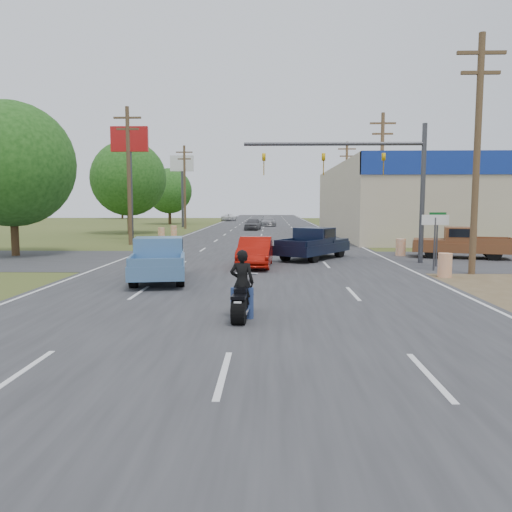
{
  "coord_description": "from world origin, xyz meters",
  "views": [
    {
      "loc": [
        0.81,
        -8.5,
        3.0
      ],
      "look_at": [
        0.36,
        7.8,
        1.3
      ],
      "focal_mm": 35.0,
      "sensor_mm": 36.0,
      "label": 1
    }
  ],
  "objects_px": {
    "blue_pickup": "(159,259)",
    "distant_car_grey": "(253,224)",
    "motorcycle": "(242,301)",
    "rider": "(242,286)",
    "distant_car_white": "(229,217)",
    "red_convertible": "(255,252)",
    "navy_pickup": "(314,243)",
    "distant_car_silver": "(268,221)",
    "brown_pickup": "(459,243)"
  },
  "relations": [
    {
      "from": "blue_pickup",
      "to": "red_convertible",
      "type": "bearing_deg",
      "value": 39.84
    },
    {
      "from": "red_convertible",
      "to": "distant_car_white",
      "type": "height_order",
      "value": "red_convertible"
    },
    {
      "from": "rider",
      "to": "distant_car_white",
      "type": "distance_m",
      "value": 76.68
    },
    {
      "from": "distant_car_grey",
      "to": "motorcycle",
      "type": "bearing_deg",
      "value": -83.23
    },
    {
      "from": "motorcycle",
      "to": "distant_car_white",
      "type": "relative_size",
      "value": 0.5
    },
    {
      "from": "blue_pickup",
      "to": "navy_pickup",
      "type": "relative_size",
      "value": 0.99
    },
    {
      "from": "brown_pickup",
      "to": "distant_car_silver",
      "type": "distance_m",
      "value": 41.87
    },
    {
      "from": "rider",
      "to": "blue_pickup",
      "type": "xyz_separation_m",
      "value": [
        -3.63,
        6.54,
        -0.0
      ]
    },
    {
      "from": "distant_car_grey",
      "to": "distant_car_white",
      "type": "height_order",
      "value": "distant_car_grey"
    },
    {
      "from": "red_convertible",
      "to": "brown_pickup",
      "type": "distance_m",
      "value": 12.01
    },
    {
      "from": "motorcycle",
      "to": "distant_car_grey",
      "type": "distance_m",
      "value": 45.03
    },
    {
      "from": "navy_pickup",
      "to": "rider",
      "type": "bearing_deg",
      "value": -69.76
    },
    {
      "from": "distant_car_white",
      "to": "brown_pickup",
      "type": "bearing_deg",
      "value": 115.54
    },
    {
      "from": "navy_pickup",
      "to": "brown_pickup",
      "type": "bearing_deg",
      "value": 37.36
    },
    {
      "from": "red_convertible",
      "to": "motorcycle",
      "type": "height_order",
      "value": "red_convertible"
    },
    {
      "from": "motorcycle",
      "to": "rider",
      "type": "height_order",
      "value": "rider"
    },
    {
      "from": "red_convertible",
      "to": "navy_pickup",
      "type": "height_order",
      "value": "navy_pickup"
    },
    {
      "from": "motorcycle",
      "to": "distant_car_white",
      "type": "xyz_separation_m",
      "value": [
        -6.59,
        76.45,
        0.12
      ]
    },
    {
      "from": "red_convertible",
      "to": "distant_car_white",
      "type": "bearing_deg",
      "value": 98.44
    },
    {
      "from": "distant_car_silver",
      "to": "distant_car_white",
      "type": "xyz_separation_m",
      "value": [
        -7.05,
        20.81,
        -0.07
      ]
    },
    {
      "from": "distant_car_white",
      "to": "rider",
      "type": "bearing_deg",
      "value": 104.24
    },
    {
      "from": "rider",
      "to": "distant_car_silver",
      "type": "bearing_deg",
      "value": -86.42
    },
    {
      "from": "brown_pickup",
      "to": "red_convertible",
      "type": "bearing_deg",
      "value": 126.98
    },
    {
      "from": "blue_pickup",
      "to": "distant_car_silver",
      "type": "xyz_separation_m",
      "value": [
        4.09,
        49.04,
        -0.17
      ]
    },
    {
      "from": "red_convertible",
      "to": "motorcycle",
      "type": "bearing_deg",
      "value": -87.49
    },
    {
      "from": "blue_pickup",
      "to": "distant_car_white",
      "type": "bearing_deg",
      "value": 82.73
    },
    {
      "from": "blue_pickup",
      "to": "navy_pickup",
      "type": "xyz_separation_m",
      "value": [
        6.79,
        7.91,
        0.01
      ]
    },
    {
      "from": "red_convertible",
      "to": "distant_car_white",
      "type": "xyz_separation_m",
      "value": [
        -6.62,
        65.56,
        -0.09
      ]
    },
    {
      "from": "red_convertible",
      "to": "rider",
      "type": "bearing_deg",
      "value": -87.47
    },
    {
      "from": "red_convertible",
      "to": "blue_pickup",
      "type": "xyz_separation_m",
      "value": [
        -3.66,
        -4.29,
        0.15
      ]
    },
    {
      "from": "motorcycle",
      "to": "blue_pickup",
      "type": "bearing_deg",
      "value": 122.85
    },
    {
      "from": "navy_pickup",
      "to": "distant_car_grey",
      "type": "bearing_deg",
      "value": 130.88
    },
    {
      "from": "brown_pickup",
      "to": "distant_car_silver",
      "type": "height_order",
      "value": "brown_pickup"
    },
    {
      "from": "distant_car_silver",
      "to": "distant_car_white",
      "type": "height_order",
      "value": "distant_car_silver"
    },
    {
      "from": "rider",
      "to": "navy_pickup",
      "type": "distance_m",
      "value": 14.79
    },
    {
      "from": "blue_pickup",
      "to": "navy_pickup",
      "type": "bearing_deg",
      "value": 39.64
    },
    {
      "from": "blue_pickup",
      "to": "distant_car_grey",
      "type": "distance_m",
      "value": 38.49
    },
    {
      "from": "motorcycle",
      "to": "distant_car_silver",
      "type": "relative_size",
      "value": 0.47
    },
    {
      "from": "rider",
      "to": "navy_pickup",
      "type": "relative_size",
      "value": 0.32
    },
    {
      "from": "rider",
      "to": "navy_pickup",
      "type": "height_order",
      "value": "rider"
    },
    {
      "from": "blue_pickup",
      "to": "distant_car_white",
      "type": "height_order",
      "value": "blue_pickup"
    },
    {
      "from": "rider",
      "to": "distant_car_silver",
      "type": "xyz_separation_m",
      "value": [
        0.46,
        55.58,
        -0.18
      ]
    },
    {
      "from": "red_convertible",
      "to": "brown_pickup",
      "type": "xyz_separation_m",
      "value": [
        11.22,
        4.3,
        0.16
      ]
    },
    {
      "from": "rider",
      "to": "blue_pickup",
      "type": "height_order",
      "value": "rider"
    },
    {
      "from": "red_convertible",
      "to": "rider",
      "type": "height_order",
      "value": "rider"
    },
    {
      "from": "distant_car_grey",
      "to": "navy_pickup",
      "type": "bearing_deg",
      "value": -76.56
    },
    {
      "from": "brown_pickup",
      "to": "distant_car_silver",
      "type": "xyz_separation_m",
      "value": [
        -10.79,
        40.45,
        -0.18
      ]
    },
    {
      "from": "red_convertible",
      "to": "navy_pickup",
      "type": "bearing_deg",
      "value": 51.78
    },
    {
      "from": "rider",
      "to": "navy_pickup",
      "type": "xyz_separation_m",
      "value": [
        3.16,
        14.45,
        0.0
      ]
    },
    {
      "from": "red_convertible",
      "to": "blue_pickup",
      "type": "distance_m",
      "value": 5.64
    }
  ]
}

